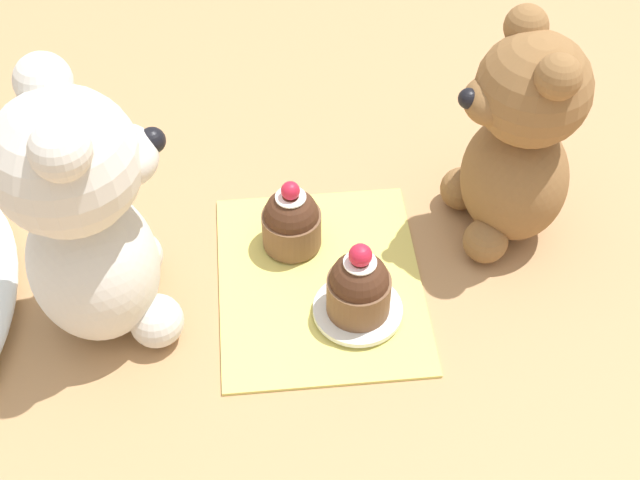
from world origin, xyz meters
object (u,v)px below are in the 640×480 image
at_px(teddy_bear_tan, 518,141).
at_px(saucer_plate, 358,310).
at_px(teddy_bear_cream, 86,218).
at_px(cupcake_near_tan_bear, 359,286).
at_px(cupcake_near_cream_bear, 291,221).

relative_size(teddy_bear_tan, saucer_plate, 2.79).
height_order(teddy_bear_cream, cupcake_near_tan_bear, teddy_bear_cream).
bearing_deg(teddy_bear_tan, cupcake_near_cream_bear, -94.01).
bearing_deg(teddy_bear_cream, cupcake_near_cream_bear, -82.61).
bearing_deg(saucer_plate, cupcake_near_tan_bear, 0.00).
relative_size(cupcake_near_cream_bear, saucer_plate, 0.96).
bearing_deg(teddy_bear_tan, saucer_plate, -63.78).
bearing_deg(cupcake_near_cream_bear, cupcake_near_tan_bear, -150.15).
bearing_deg(cupcake_near_tan_bear, saucer_plate, 180.00).
height_order(teddy_bear_cream, saucer_plate, teddy_bear_cream).
relative_size(teddy_bear_cream, cupcake_near_tan_bear, 3.14).
xyz_separation_m(teddy_bear_cream, teddy_bear_tan, (0.07, -0.35, -0.02)).
height_order(teddy_bear_tan, cupcake_near_cream_bear, teddy_bear_tan).
distance_m(teddy_bear_cream, cupcake_near_tan_bear, 0.22).
relative_size(teddy_bear_cream, teddy_bear_tan, 1.13).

